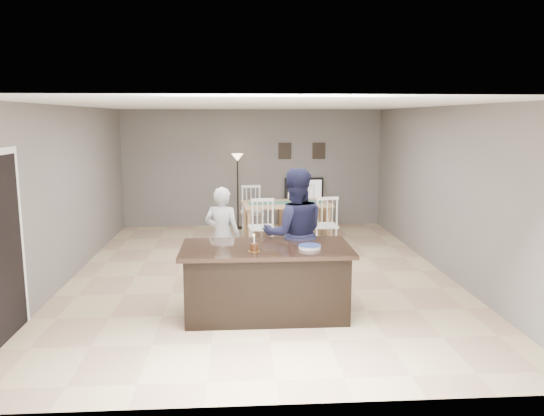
{
  "coord_description": "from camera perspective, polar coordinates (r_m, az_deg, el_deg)",
  "views": [
    {
      "loc": [
        -0.35,
        -8.32,
        2.51
      ],
      "look_at": [
        0.17,
        -0.3,
        1.14
      ],
      "focal_mm": 35.0,
      "sensor_mm": 36.0,
      "label": 1
    }
  ],
  "objects": [
    {
      "name": "doorway",
      "position": [
        6.69,
        -26.89,
        -2.17
      ],
      "size": [
        0.0,
        2.1,
        2.65
      ],
      "color": "black",
      "rests_on": "floor"
    },
    {
      "name": "dining_table",
      "position": [
        10.67,
        1.52,
        -0.19
      ],
      "size": [
        1.83,
        2.11,
        1.07
      ],
      "rotation": [
        0.0,
        0.0,
        0.08
      ],
      "color": "#A57C59",
      "rests_on": "floor"
    },
    {
      "name": "floor",
      "position": [
        8.7,
        -1.28,
        -7.09
      ],
      "size": [
        8.0,
        8.0,
        0.0
      ],
      "primitive_type": "plane",
      "color": "tan",
      "rests_on": "ground"
    },
    {
      "name": "birthday_cake",
      "position": [
        6.49,
        -1.94,
        -4.23
      ],
      "size": [
        0.14,
        0.14,
        0.22
      ],
      "color": "gold",
      "rests_on": "kitchen_island"
    },
    {
      "name": "man",
      "position": [
        7.34,
        2.44,
        -2.86
      ],
      "size": [
        0.93,
        0.74,
        1.84
      ],
      "primitive_type": "imported",
      "rotation": [
        0.0,
        0.0,
        3.19
      ],
      "color": "#181A36",
      "rests_on": "floor"
    },
    {
      "name": "picture_frames",
      "position": [
        12.41,
        3.23,
        6.16
      ],
      "size": [
        1.1,
        0.02,
        0.38
      ],
      "color": "black",
      "rests_on": "room_shell"
    },
    {
      "name": "woman",
      "position": [
        8.07,
        -5.36,
        -2.98
      ],
      "size": [
        0.62,
        0.5,
        1.49
      ],
      "primitive_type": "imported",
      "rotation": [
        0.0,
        0.0,
        2.86
      ],
      "color": "#B7B7BC",
      "rests_on": "floor"
    },
    {
      "name": "kitchen_island",
      "position": [
        6.85,
        -0.63,
        -7.8
      ],
      "size": [
        2.15,
        1.1,
        0.9
      ],
      "color": "black",
      "rests_on": "floor"
    },
    {
      "name": "tv_screen_glow",
      "position": [
        12.29,
        3.54,
        2.0
      ],
      "size": [
        0.78,
        0.0,
        0.78
      ],
      "primitive_type": "plane",
      "rotation": [
        1.57,
        0.0,
        3.14
      ],
      "color": "orange",
      "rests_on": "tv_console"
    },
    {
      "name": "plate_stack",
      "position": [
        6.64,
        4.07,
        -4.19
      ],
      "size": [
        0.28,
        0.28,
        0.04
      ],
      "color": "white",
      "rests_on": "kitchen_island"
    },
    {
      "name": "floor_lamp",
      "position": [
        12.02,
        -3.73,
        4.02
      ],
      "size": [
        0.26,
        0.26,
        1.71
      ],
      "color": "black",
      "rests_on": "floor"
    },
    {
      "name": "room_shell",
      "position": [
        8.37,
        -1.32,
        3.97
      ],
      "size": [
        8.0,
        8.0,
        8.0
      ],
      "color": "slate",
      "rests_on": "floor"
    },
    {
      "name": "television",
      "position": [
        12.37,
        3.49,
        2.02
      ],
      "size": [
        0.91,
        0.12,
        0.53
      ],
      "primitive_type": "imported",
      "rotation": [
        0.0,
        0.0,
        3.14
      ],
      "color": "black",
      "rests_on": "tv_console"
    },
    {
      "name": "tv_console",
      "position": [
        12.39,
        3.51,
        -0.61
      ],
      "size": [
        1.2,
        0.4,
        0.6
      ],
      "primitive_type": "cube",
      "color": "brown",
      "rests_on": "floor"
    }
  ]
}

